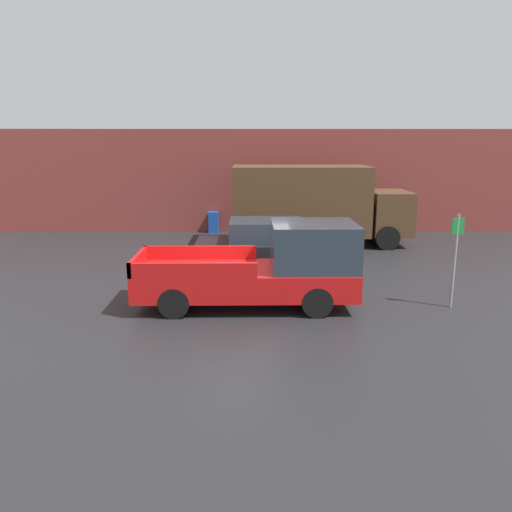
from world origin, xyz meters
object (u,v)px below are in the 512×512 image
Objects in this scene: pickup_truck at (268,268)px; delivery_truck at (314,203)px; car at (264,246)px; parking_sign at (455,256)px; newspaper_box at (214,222)px.

pickup_truck is 8.03m from delivery_truck.
delivery_truck is (2.15, 4.33, 0.85)m from car.
delivery_truck is 2.94× the size of parking_sign.
pickup_truck is 10.67m from newspaper_box.
delivery_truck reaches higher than car.
delivery_truck reaches higher than newspaper_box.
pickup_truck reaches higher than newspaper_box.
car is 1.77× the size of parking_sign.
newspaper_box is (-4.24, 2.74, -1.22)m from delivery_truck.
delivery_truck is 5.19m from newspaper_box.
pickup_truck is 5.81× the size of newspaper_box.
newspaper_box is at bearing 101.41° from pickup_truck.
delivery_truck reaches higher than pickup_truck.
newspaper_box is at bearing 147.16° from delivery_truck.
car reaches higher than newspaper_box.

